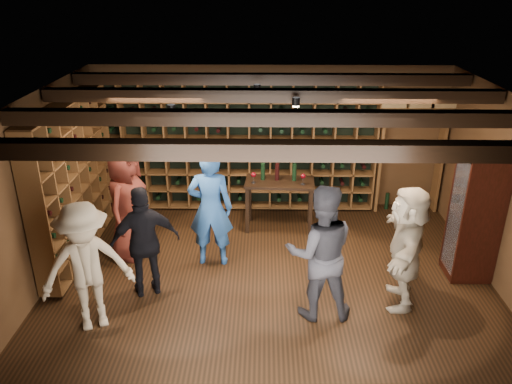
{
  "coord_description": "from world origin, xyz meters",
  "views": [
    {
      "loc": [
        -0.1,
        -5.79,
        3.85
      ],
      "look_at": [
        -0.2,
        0.2,
        1.23
      ],
      "focal_mm": 35.0,
      "sensor_mm": 36.0,
      "label": 1
    }
  ],
  "objects_px": {
    "man_blue_shirt": "(210,209)",
    "guest_woman_black": "(145,242)",
    "display_cabinet": "(474,219)",
    "guest_beige": "(406,247)",
    "guest_red_floral": "(127,204)",
    "man_grey_suit": "(320,253)",
    "tasting_table": "(279,186)",
    "guest_khaki": "(87,267)"
  },
  "relations": [
    {
      "from": "man_blue_shirt",
      "to": "guest_woman_black",
      "type": "distance_m",
      "value": 1.09
    },
    {
      "from": "display_cabinet",
      "to": "guest_beige",
      "type": "xyz_separation_m",
      "value": [
        -1.07,
        -0.64,
        -0.06
      ]
    },
    {
      "from": "man_blue_shirt",
      "to": "guest_beige",
      "type": "distance_m",
      "value": 2.65
    },
    {
      "from": "man_blue_shirt",
      "to": "guest_red_floral",
      "type": "relative_size",
      "value": 1.01
    },
    {
      "from": "display_cabinet",
      "to": "man_grey_suit",
      "type": "xyz_separation_m",
      "value": [
        -2.14,
        -0.91,
        -0.0
      ]
    },
    {
      "from": "tasting_table",
      "to": "display_cabinet",
      "type": "bearing_deg",
      "value": -24.64
    },
    {
      "from": "guest_red_floral",
      "to": "guest_woman_black",
      "type": "relative_size",
      "value": 1.13
    },
    {
      "from": "display_cabinet",
      "to": "guest_beige",
      "type": "relative_size",
      "value": 1.1
    },
    {
      "from": "man_grey_suit",
      "to": "guest_red_floral",
      "type": "distance_m",
      "value": 2.94
    },
    {
      "from": "display_cabinet",
      "to": "guest_red_floral",
      "type": "distance_m",
      "value": 4.78
    },
    {
      "from": "guest_red_floral",
      "to": "guest_khaki",
      "type": "xyz_separation_m",
      "value": [
        -0.06,
        -1.62,
        -0.05
      ]
    },
    {
      "from": "guest_red_floral",
      "to": "guest_khaki",
      "type": "height_order",
      "value": "guest_red_floral"
    },
    {
      "from": "man_grey_suit",
      "to": "tasting_table",
      "type": "relative_size",
      "value": 1.51
    },
    {
      "from": "display_cabinet",
      "to": "tasting_table",
      "type": "relative_size",
      "value": 1.55
    },
    {
      "from": "display_cabinet",
      "to": "guest_red_floral",
      "type": "relative_size",
      "value": 1.03
    },
    {
      "from": "guest_khaki",
      "to": "guest_beige",
      "type": "distance_m",
      "value": 3.79
    },
    {
      "from": "man_blue_shirt",
      "to": "guest_woman_black",
      "type": "relative_size",
      "value": 1.14
    },
    {
      "from": "guest_red_floral",
      "to": "guest_beige",
      "type": "height_order",
      "value": "guest_red_floral"
    },
    {
      "from": "tasting_table",
      "to": "guest_woman_black",
      "type": "bearing_deg",
      "value": -129.45
    },
    {
      "from": "guest_khaki",
      "to": "display_cabinet",
      "type": "bearing_deg",
      "value": -9.99
    },
    {
      "from": "man_blue_shirt",
      "to": "guest_beige",
      "type": "xyz_separation_m",
      "value": [
        2.49,
        -0.92,
        -0.06
      ]
    },
    {
      "from": "guest_khaki",
      "to": "guest_beige",
      "type": "relative_size",
      "value": 1.0
    },
    {
      "from": "man_grey_suit",
      "to": "tasting_table",
      "type": "height_order",
      "value": "man_grey_suit"
    },
    {
      "from": "man_grey_suit",
      "to": "guest_red_floral",
      "type": "xyz_separation_m",
      "value": [
        -2.62,
        1.34,
        -0.01
      ]
    },
    {
      "from": "man_blue_shirt",
      "to": "guest_red_floral",
      "type": "bearing_deg",
      "value": -7.27
    },
    {
      "from": "guest_khaki",
      "to": "tasting_table",
      "type": "xyz_separation_m",
      "value": [
        2.26,
        2.55,
        -0.06
      ]
    },
    {
      "from": "guest_woman_black",
      "to": "guest_red_floral",
      "type": "bearing_deg",
      "value": -84.54
    },
    {
      "from": "display_cabinet",
      "to": "man_grey_suit",
      "type": "relative_size",
      "value": 1.02
    },
    {
      "from": "tasting_table",
      "to": "man_blue_shirt",
      "type": "bearing_deg",
      "value": -128.67
    },
    {
      "from": "guest_woman_black",
      "to": "man_blue_shirt",
      "type": "bearing_deg",
      "value": -154.57
    },
    {
      "from": "man_blue_shirt",
      "to": "guest_red_floral",
      "type": "distance_m",
      "value": 1.22
    },
    {
      "from": "guest_khaki",
      "to": "man_blue_shirt",
      "type": "bearing_deg",
      "value": 25.25
    },
    {
      "from": "man_grey_suit",
      "to": "guest_woman_black",
      "type": "height_order",
      "value": "man_grey_suit"
    },
    {
      "from": "guest_red_floral",
      "to": "tasting_table",
      "type": "bearing_deg",
      "value": -53.25
    },
    {
      "from": "man_grey_suit",
      "to": "guest_red_floral",
      "type": "relative_size",
      "value": 1.01
    },
    {
      "from": "man_grey_suit",
      "to": "tasting_table",
      "type": "bearing_deg",
      "value": -81.79
    },
    {
      "from": "man_blue_shirt",
      "to": "guest_beige",
      "type": "height_order",
      "value": "man_blue_shirt"
    },
    {
      "from": "guest_woman_black",
      "to": "tasting_table",
      "type": "relative_size",
      "value": 1.33
    },
    {
      "from": "display_cabinet",
      "to": "guest_khaki",
      "type": "distance_m",
      "value": 4.96
    },
    {
      "from": "man_grey_suit",
      "to": "guest_red_floral",
      "type": "height_order",
      "value": "man_grey_suit"
    },
    {
      "from": "guest_red_floral",
      "to": "guest_woman_black",
      "type": "bearing_deg",
      "value": -140.28
    },
    {
      "from": "guest_red_floral",
      "to": "guest_woman_black",
      "type": "distance_m",
      "value": 1.05
    }
  ]
}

